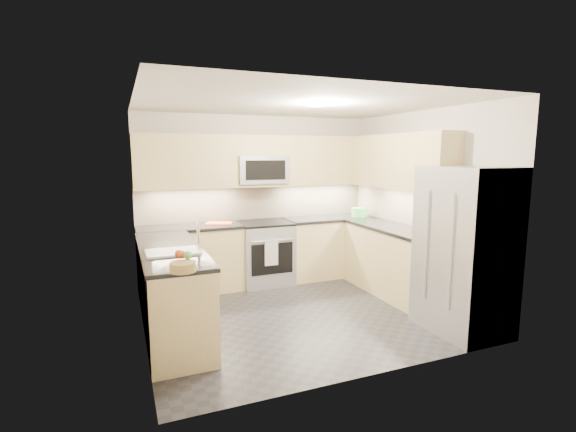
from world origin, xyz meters
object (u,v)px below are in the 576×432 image
object	(u,v)px
utensil_bowl	(359,212)
fruit_basket	(183,267)
microwave	(261,170)
cutting_board	(219,223)
gas_range	(265,253)
refrigerator	(465,250)

from	to	relation	value
utensil_bowl	fruit_basket	xyz separation A→B (m)	(-3.06, -2.13, -0.03)
microwave	cutting_board	xyz separation A→B (m)	(-0.66, -0.05, -0.75)
gas_range	fruit_basket	world-z (taller)	fruit_basket
microwave	refrigerator	world-z (taller)	microwave
fruit_basket	cutting_board	bearing A→B (deg)	70.16
microwave	refrigerator	distance (m)	3.04
refrigerator	utensil_bowl	world-z (taller)	refrigerator
gas_range	microwave	xyz separation A→B (m)	(0.00, 0.12, 1.24)
gas_range	refrigerator	world-z (taller)	refrigerator
gas_range	fruit_basket	xyz separation A→B (m)	(-1.50, -2.25, 0.53)
gas_range	fruit_basket	distance (m)	2.76
gas_range	utensil_bowl	size ratio (longest dim) A/B	3.70
refrigerator	fruit_basket	bearing A→B (deg)	176.67
gas_range	microwave	bearing A→B (deg)	90.00
cutting_board	utensil_bowl	bearing A→B (deg)	-5.01
gas_range	utensil_bowl	world-z (taller)	utensil_bowl
gas_range	utensil_bowl	bearing A→B (deg)	-4.41
microwave	utensil_bowl	xyz separation A→B (m)	(1.55, -0.24, -0.69)
gas_range	microwave	size ratio (longest dim) A/B	1.20
microwave	cutting_board	distance (m)	1.01
cutting_board	gas_range	bearing A→B (deg)	-6.43
refrigerator	cutting_board	distance (m)	3.27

